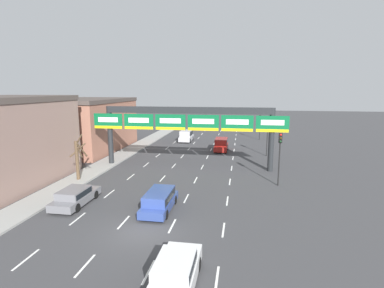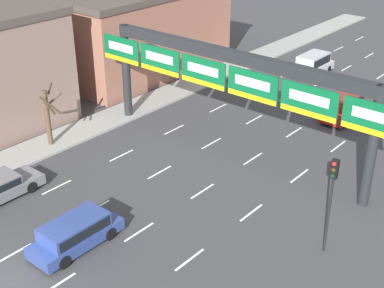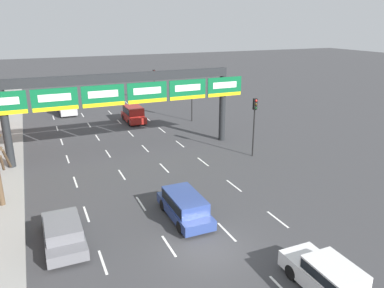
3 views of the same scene
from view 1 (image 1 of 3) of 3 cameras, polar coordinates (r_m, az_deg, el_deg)
name	(u,v)px [view 1 (image 1 of 3)]	position (r m, az deg, el deg)	size (l,w,h in m)	color
ground_plane	(143,231)	(19.61, -9.38, -16.06)	(220.00, 220.00, 0.00)	#3D3D3F
sidewalk_left	(5,219)	(24.27, -32.03, -12.05)	(2.80, 110.00, 0.15)	#999993
lane_dashes	(184,172)	(31.84, -1.57, -5.41)	(10.02, 67.00, 0.01)	white
sign_gantry	(187,121)	(32.80, -0.95, 4.38)	(21.48, 0.70, 6.77)	#232628
building_near	(2,141)	(32.29, -32.46, 0.50)	(8.52, 12.39, 8.07)	gray
building_far	(86,124)	(45.95, -19.47, 3.58)	(9.80, 15.81, 7.35)	#9E6651
car_white	(176,271)	(14.34, -3.12, -23.08)	(1.80, 4.40, 1.49)	silver
suv_silver	(186,135)	(50.35, -1.09, 1.68)	(1.92, 4.52, 1.86)	#B7B7BC
suv_red	(221,144)	(42.66, 5.59, 0.00)	(1.85, 4.32, 1.81)	maroon
car_grey	(75,196)	(24.67, -21.37, -9.22)	(1.90, 4.63, 1.31)	slate
suv_blue	(159,200)	(22.10, -6.25, -10.49)	(1.85, 4.58, 1.47)	navy
traffic_light_near_gantry	(267,132)	(40.22, 14.18, 2.15)	(0.30, 0.35, 4.35)	black
traffic_light_mid_block	(260,122)	(52.71, 12.82, 4.08)	(0.30, 0.35, 4.32)	black
traffic_light_far_end	(280,148)	(27.88, 16.41, -0.82)	(0.30, 0.35, 4.87)	black
tree_bare_closest	(78,157)	(30.48, -20.92, -2.38)	(1.84, 1.84, 4.35)	brown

